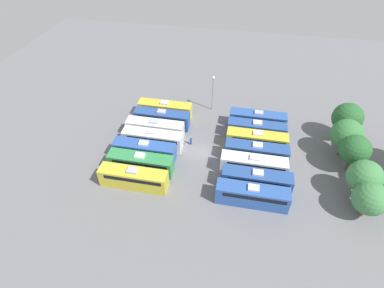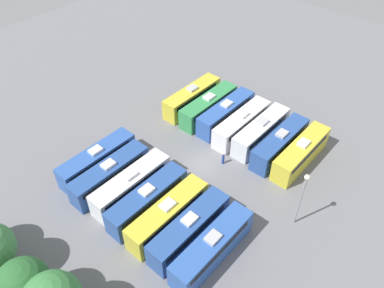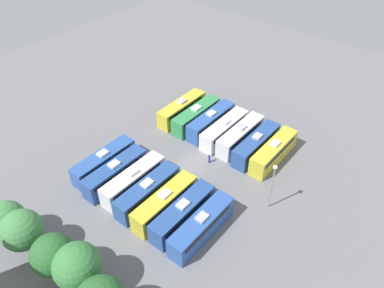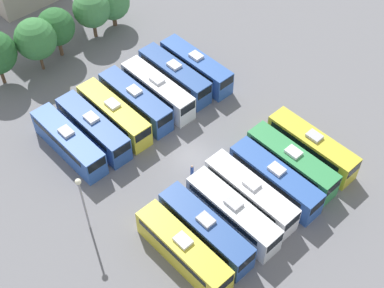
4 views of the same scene
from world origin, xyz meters
The scene contains 22 objects.
ground_plane centered at (0.00, 0.00, 0.00)m, with size 117.06×117.06×0.00m, color slate.
bus_0 centered at (-9.31, -9.17, 1.75)m, with size 2.55×10.72×3.55m.
bus_1 centered at (-6.27, -8.98, 1.75)m, with size 2.55×10.72×3.55m.
bus_2 centered at (-3.00, -9.41, 1.75)m, with size 2.55×10.72×3.55m.
bus_3 centered at (-0.04, -9.02, 1.75)m, with size 2.55×10.72×3.55m.
bus_4 centered at (3.15, -9.50, 1.75)m, with size 2.55×10.72×3.55m.
bus_5 centered at (6.14, -9.19, 1.75)m, with size 2.55×10.72×3.55m.
bus_6 centered at (9.49, -9.25, 1.75)m, with size 2.55×10.72×3.55m.
bus_7 centered at (-9.42, 9.29, 1.75)m, with size 2.55×10.72×3.55m.
bus_8 centered at (-6.23, 9.15, 1.75)m, with size 2.55×10.72×3.55m.
bus_9 centered at (-3.21, 9.29, 1.75)m, with size 2.55×10.72×3.55m.
bus_10 centered at (-0.02, 9.32, 1.75)m, with size 2.55×10.72×3.55m.
bus_11 centered at (3.12, 8.98, 1.75)m, with size 2.55×10.72×3.55m.
bus_12 centered at (6.33, 9.56, 1.75)m, with size 2.55×10.72×3.55m.
bus_13 centered at (9.44, 9.02, 1.75)m, with size 2.55×10.72×3.55m.
worker_person centered at (-1.87, -2.42, 0.81)m, with size 0.36×0.36×1.74m.
light_pole centered at (-13.70, -0.23, 5.25)m, with size 0.60×0.60×7.73m.
tree_0 centered at (-8.92, 24.66, 4.69)m, with size 5.33×5.33×7.37m.
tree_1 centered at (-3.90, 23.57, 4.73)m, with size 5.23×5.23×7.36m.
tree_2 centered at (-0.53, 24.32, 4.45)m, with size 4.86×4.86×6.90m.
tree_3 centered at (5.16, 24.55, 4.35)m, with size 4.99×4.99×6.86m.
tree_4 centered at (8.63, 24.73, 3.69)m, with size 4.78×4.78×6.10m.
Camera 1 is at (38.51, 5.59, 36.52)m, focal length 28.00 mm.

